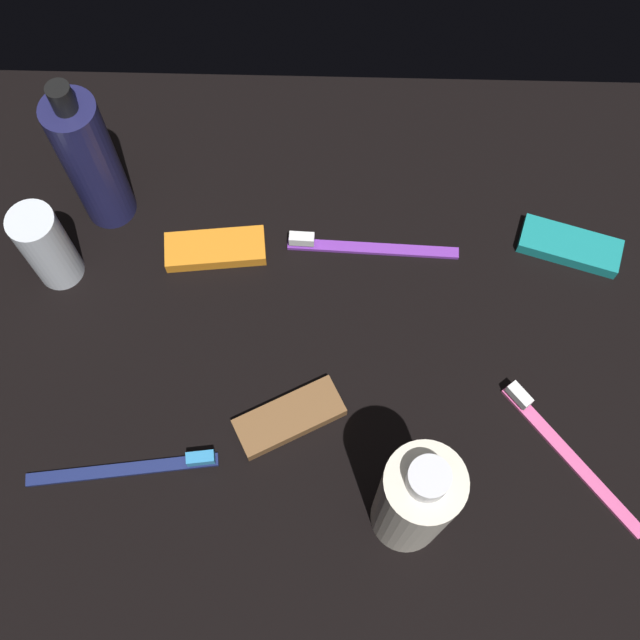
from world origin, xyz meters
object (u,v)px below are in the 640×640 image
(toothbrush_navy, at_px, (134,468))
(snack_bar_teal, at_px, (570,246))
(deodorant_stick, at_px, (47,247))
(snack_bar_brown, at_px, (289,418))
(lotion_bottle, at_px, (91,161))
(toothbrush_purple, at_px, (362,246))
(snack_bar_orange, at_px, (215,249))
(toothbrush_pink, at_px, (564,449))
(bodywash_bottle, at_px, (415,501))

(toothbrush_navy, relative_size, snack_bar_teal, 1.73)
(deodorant_stick, bearing_deg, toothbrush_navy, -64.21)
(snack_bar_teal, bearing_deg, snack_bar_brown, -129.33)
(lotion_bottle, relative_size, snack_bar_brown, 1.91)
(toothbrush_purple, height_order, snack_bar_teal, toothbrush_purple)
(snack_bar_orange, bearing_deg, deodorant_stick, -177.49)
(toothbrush_pink, distance_m, snack_bar_orange, 0.40)
(snack_bar_orange, bearing_deg, toothbrush_purple, -3.64)
(bodywash_bottle, distance_m, snack_bar_teal, 0.34)
(bodywash_bottle, bearing_deg, snack_bar_brown, 140.83)
(lotion_bottle, height_order, snack_bar_orange, lotion_bottle)
(toothbrush_navy, distance_m, snack_bar_brown, 0.15)
(bodywash_bottle, height_order, snack_bar_brown, bodywash_bottle)
(deodorant_stick, xyz_separation_m, snack_bar_orange, (0.16, 0.03, -0.04))
(snack_bar_brown, bearing_deg, lotion_bottle, 103.49)
(bodywash_bottle, relative_size, snack_bar_orange, 1.78)
(bodywash_bottle, distance_m, toothbrush_purple, 0.29)
(bodywash_bottle, relative_size, toothbrush_purple, 1.02)
(snack_bar_teal, relative_size, snack_bar_brown, 1.00)
(lotion_bottle, xyz_separation_m, deodorant_stick, (-0.04, -0.08, -0.04))
(snack_bar_orange, bearing_deg, lotion_bottle, 149.73)
(bodywash_bottle, bearing_deg, deodorant_stick, 145.35)
(lotion_bottle, relative_size, toothbrush_pink, 1.36)
(snack_bar_orange, xyz_separation_m, snack_bar_brown, (0.08, -0.18, 0.00))
(snack_bar_orange, distance_m, snack_bar_teal, 0.37)
(snack_bar_teal, bearing_deg, bodywash_bottle, -105.26)
(toothbrush_navy, height_order, snack_bar_orange, toothbrush_navy)
(toothbrush_purple, relative_size, snack_bar_teal, 1.73)
(bodywash_bottle, height_order, snack_bar_orange, bodywash_bottle)
(bodywash_bottle, bearing_deg, toothbrush_purple, 98.35)
(toothbrush_navy, height_order, snack_bar_brown, toothbrush_navy)
(lotion_bottle, relative_size, toothbrush_purple, 1.10)
(deodorant_stick, relative_size, snack_bar_brown, 1.01)
(deodorant_stick, distance_m, snack_bar_orange, 0.17)
(deodorant_stick, xyz_separation_m, toothbrush_purple, (0.31, 0.03, -0.05))
(toothbrush_pink, bearing_deg, deodorant_stick, 160.53)
(snack_bar_orange, bearing_deg, toothbrush_navy, -110.84)
(deodorant_stick, height_order, toothbrush_pink, deodorant_stick)
(toothbrush_purple, bearing_deg, bodywash_bottle, -81.65)
(toothbrush_navy, bearing_deg, snack_bar_orange, 75.62)
(deodorant_stick, bearing_deg, snack_bar_teal, 4.05)
(bodywash_bottle, relative_size, snack_bar_teal, 1.78)
(snack_bar_brown, bearing_deg, deodorant_stick, 120.09)
(toothbrush_purple, distance_m, snack_bar_teal, 0.22)
(toothbrush_navy, bearing_deg, bodywash_bottle, -8.51)
(toothbrush_navy, relative_size, snack_bar_orange, 1.73)
(bodywash_bottle, xyz_separation_m, toothbrush_navy, (-0.25, 0.04, -0.08))
(toothbrush_pink, xyz_separation_m, snack_bar_teal, (0.03, 0.22, 0.00))
(lotion_bottle, relative_size, snack_bar_teal, 1.91)
(snack_bar_teal, distance_m, snack_bar_brown, 0.35)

